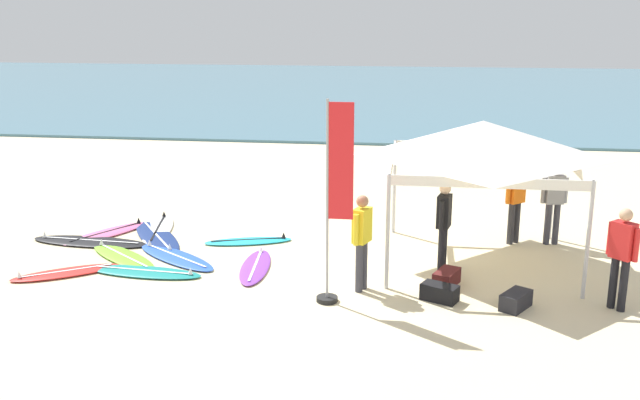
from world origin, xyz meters
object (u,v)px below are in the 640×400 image
object	(u,v)px
surfboard_cyan	(249,241)
surfboard_blue	(176,257)
surfboard_white	(158,229)
surfboard_pink	(107,233)
surfboard_lime	(123,256)
person_orange	(516,197)
gear_bag_by_pole	(440,293)
person_red	(622,252)
banner_flag	(334,211)
person_grey	(554,198)
surfboard_black	(90,241)
person_black	(444,221)
gear_bag_on_sand	(516,300)
surfboard_purple	(255,266)
gear_bag_near_tent	(447,278)
surfboard_red	(65,273)
person_yellow	(362,236)
canopy_tent	(483,140)
surfboard_teal	(145,272)
surfboard_navy	(157,237)

from	to	relation	value
surfboard_cyan	surfboard_blue	xyz separation A→B (m)	(-1.19, -1.18, -0.00)
surfboard_white	surfboard_pink	xyz separation A→B (m)	(-1.00, -0.44, 0.00)
surfboard_lime	person_orange	size ratio (longest dim) A/B	1.20
surfboard_white	gear_bag_by_pole	distance (m)	6.86
person_red	banner_flag	world-z (taller)	banner_flag
surfboard_blue	person_grey	bearing A→B (deg)	14.53
surfboard_black	surfboard_pink	size ratio (longest dim) A/B	1.24
person_black	banner_flag	size ratio (longest dim) A/B	0.50
surfboard_pink	person_orange	xyz separation A→B (m)	(8.68, 0.59, 0.95)
gear_bag_on_sand	banner_flag	bearing A→B (deg)	-177.72
person_black	gear_bag_on_sand	xyz separation A→B (m)	(1.15, -1.55, -0.85)
surfboard_purple	surfboard_lime	distance (m)	2.72
surfboard_purple	surfboard_pink	size ratio (longest dim) A/B	0.95
surfboard_lime	banner_flag	bearing A→B (deg)	-20.17
surfboard_lime	gear_bag_near_tent	xyz separation A→B (m)	(6.27, -0.61, 0.10)
surfboard_red	gear_bag_near_tent	size ratio (longest dim) A/B	3.19
surfboard_black	person_black	xyz separation A→B (m)	(7.27, -0.75, 0.95)
surfboard_black	gear_bag_near_tent	bearing A→B (deg)	-11.00
person_yellow	surfboard_white	bearing A→B (deg)	148.66
surfboard_cyan	surfboard_white	distance (m)	2.26
canopy_tent	person_orange	distance (m)	2.05
surfboard_blue	banner_flag	size ratio (longest dim) A/B	0.64
person_grey	gear_bag_by_pole	world-z (taller)	person_grey
surfboard_red	surfboard_lime	distance (m)	1.22
surfboard_pink	gear_bag_near_tent	xyz separation A→B (m)	(7.23, -2.04, 0.10)
person_orange	person_grey	xyz separation A→B (m)	(0.77, 0.03, 0.00)
surfboard_blue	surfboard_white	distance (m)	2.02
surfboard_blue	gear_bag_by_pole	bearing A→B (deg)	-15.66
surfboard_lime	person_black	size ratio (longest dim) A/B	1.20
person_grey	person_black	world-z (taller)	same
surfboard_teal	surfboard_navy	xyz separation A→B (m)	(-0.52, 2.07, -0.00)
canopy_tent	surfboard_lime	distance (m)	7.31
canopy_tent	surfboard_black	xyz separation A→B (m)	(-7.94, 0.04, -2.35)
person_black	gear_bag_by_pole	size ratio (longest dim) A/B	2.85
surfboard_red	person_grey	world-z (taller)	person_grey
surfboard_black	surfboard_pink	bearing A→B (deg)	80.14
surfboard_lime	person_grey	world-z (taller)	person_grey
surfboard_teal	surfboard_red	bearing A→B (deg)	-170.96
person_orange	surfboard_purple	bearing A→B (deg)	-156.08
surfboard_red	surfboard_black	bearing A→B (deg)	101.25
surfboard_cyan	surfboard_lime	world-z (taller)	same
surfboard_cyan	person_grey	bearing A→B (deg)	6.87
surfboard_white	person_grey	size ratio (longest dim) A/B	1.34
surfboard_lime	gear_bag_by_pole	bearing A→B (deg)	-12.10
surfboard_black	person_grey	distance (m)	9.69
surfboard_navy	surfboard_pink	xyz separation A→B (m)	(-1.18, 0.12, 0.00)
surfboard_cyan	person_red	distance (m)	7.29
surfboard_teal	person_orange	size ratio (longest dim) A/B	1.32
surfboard_black	surfboard_navy	size ratio (longest dim) A/B	1.06
person_black	surfboard_lime	bearing A→B (deg)	-179.42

